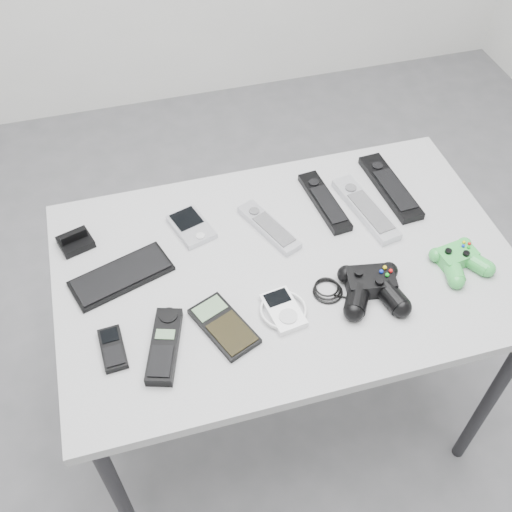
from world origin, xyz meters
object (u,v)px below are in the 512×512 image
object	(u,v)px
controller_green	(460,259)
pda	(191,226)
cordless_handset	(164,346)
controller_black	(372,286)
remote_silver_a	(269,227)
calculator	(224,326)
desk	(285,279)
remote_silver_b	(365,208)
pda_keyboard	(121,275)
mp3_player	(283,310)
remote_black_a	(324,201)
mobile_phone	(113,348)
remote_black_b	(390,187)

from	to	relation	value
controller_green	pda	bearing A→B (deg)	145.39
cordless_handset	controller_black	world-z (taller)	controller_black
remote_silver_a	controller_black	xyz separation A→B (m)	(0.17, -0.25, 0.01)
calculator	controller_black	xyz separation A→B (m)	(0.34, 0.00, 0.02)
remote_silver_a	desk	bearing A→B (deg)	-107.42
remote_silver_b	pda_keyboard	bearing A→B (deg)	174.41
calculator	mp3_player	world-z (taller)	mp3_player
remote_black_a	remote_silver_b	xyz separation A→B (m)	(0.09, -0.05, 0.00)
pda_keyboard	controller_black	bearing A→B (deg)	-38.05
remote_silver_b	mp3_player	size ratio (longest dim) A/B	2.18
mobile_phone	mp3_player	bearing A→B (deg)	-3.83
cordless_handset	calculator	bearing A→B (deg)	25.94
mobile_phone	controller_black	world-z (taller)	controller_black
desk	controller_black	bearing A→B (deg)	-41.36
pda	remote_black_b	world-z (taller)	remote_black_b
remote_black_a	cordless_handset	bearing A→B (deg)	-151.14
desk	remote_silver_b	world-z (taller)	remote_silver_b
remote_black_b	remote_silver_b	distance (m)	0.11
remote_black_a	mp3_player	distance (m)	0.36
remote_silver_b	cordless_handset	world-z (taller)	cordless_handset
remote_silver_b	controller_black	bearing A→B (deg)	-119.80
remote_silver_b	mobile_phone	bearing A→B (deg)	-170.09
cordless_handset	remote_black_b	bearing A→B (deg)	44.31
remote_silver_b	remote_black_a	bearing A→B (deg)	139.61
remote_black_b	controller_black	xyz separation A→B (m)	(-0.18, -0.31, 0.01)
mp3_player	controller_green	world-z (taller)	controller_green
pda_keyboard	remote_silver_b	xyz separation A→B (m)	(0.62, 0.05, 0.01)
desk	remote_silver_a	xyz separation A→B (m)	(-0.01, 0.11, 0.07)
cordless_handset	mp3_player	size ratio (longest dim) A/B	1.59
remote_black_b	mobile_phone	distance (m)	0.82
remote_silver_b	controller_green	world-z (taller)	controller_green
remote_black_a	controller_green	distance (m)	0.36
pda	controller_green	size ratio (longest dim) A/B	0.93
remote_black_a	mp3_player	world-z (taller)	remote_black_a
remote_silver_b	mobile_phone	xyz separation A→B (m)	(-0.67, -0.24, -0.00)
remote_black_b	cordless_handset	bearing A→B (deg)	-157.36
calculator	pda_keyboard	bearing A→B (deg)	111.77
remote_silver_b	remote_silver_a	bearing A→B (deg)	168.74
pda	controller_black	world-z (taller)	controller_black
remote_black_a	controller_green	world-z (taller)	controller_green
mobile_phone	remote_black_b	bearing A→B (deg)	18.06
mobile_phone	controller_black	distance (m)	0.58
remote_silver_a	mobile_phone	world-z (taller)	remote_silver_a
mobile_phone	controller_black	bearing A→B (deg)	-3.94
pda_keyboard	remote_black_a	distance (m)	0.54
cordless_handset	remote_silver_a	bearing A→B (deg)	59.46
mobile_phone	calculator	world-z (taller)	mobile_phone
remote_black_b	controller_green	size ratio (longest dim) A/B	1.93
mp3_player	controller_black	size ratio (longest dim) A/B	0.43
remote_black_a	mobile_phone	world-z (taller)	remote_black_a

